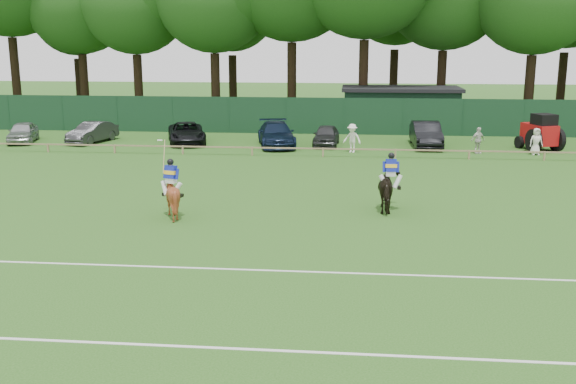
# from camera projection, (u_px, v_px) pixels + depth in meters

# --- Properties ---
(ground) EXTENTS (160.00, 160.00, 0.00)m
(ground) POSITION_uv_depth(u_px,v_px,m) (262.00, 259.00, 20.28)
(ground) COLOR #1E4C14
(ground) RESTS_ON ground
(horse_dark) EXTENTS (1.01, 2.08, 1.72)m
(horse_dark) POSITION_uv_depth(u_px,v_px,m) (390.00, 189.00, 25.75)
(horse_dark) COLOR black
(horse_dark) RESTS_ON ground
(horse_chestnut) EXTENTS (1.71, 1.81, 1.62)m
(horse_chestnut) POSITION_uv_depth(u_px,v_px,m) (172.00, 195.00, 24.89)
(horse_chestnut) COLOR brown
(horse_chestnut) RESTS_ON ground
(sedan_silver) EXTENTS (2.51, 4.06, 1.29)m
(sedan_silver) POSITION_uv_depth(u_px,v_px,m) (23.00, 132.00, 42.64)
(sedan_silver) COLOR #9FA3A4
(sedan_silver) RESTS_ON ground
(sedan_grey) EXTENTS (2.31, 4.13, 1.29)m
(sedan_grey) POSITION_uv_depth(u_px,v_px,m) (92.00, 132.00, 42.60)
(sedan_grey) COLOR #2F3032
(sedan_grey) RESTS_ON ground
(suv_black) EXTENTS (3.46, 5.14, 1.31)m
(suv_black) POSITION_uv_depth(u_px,v_px,m) (187.00, 133.00, 42.19)
(suv_black) COLOR black
(suv_black) RESTS_ON ground
(sedan_navy) EXTENTS (3.03, 5.34, 1.46)m
(sedan_navy) POSITION_uv_depth(u_px,v_px,m) (276.00, 134.00, 41.13)
(sedan_navy) COLOR #0F1B32
(sedan_navy) RESTS_ON ground
(hatch_grey) EXTENTS (1.62, 3.74, 1.25)m
(hatch_grey) POSITION_uv_depth(u_px,v_px,m) (326.00, 135.00, 41.36)
(hatch_grey) COLOR #2F3032
(hatch_grey) RESTS_ON ground
(estate_black) EXTENTS (1.71, 4.65, 1.52)m
(estate_black) POSITION_uv_depth(u_px,v_px,m) (426.00, 134.00, 40.88)
(estate_black) COLOR black
(estate_black) RESTS_ON ground
(spectator_left) EXTENTS (1.22, 0.97, 1.66)m
(spectator_left) POSITION_uv_depth(u_px,v_px,m) (352.00, 138.00, 38.82)
(spectator_left) COLOR white
(spectator_left) RESTS_ON ground
(spectator_mid) EXTENTS (0.96, 0.75, 1.53)m
(spectator_mid) POSITION_uv_depth(u_px,v_px,m) (478.00, 140.00, 38.48)
(spectator_mid) COLOR beige
(spectator_mid) RESTS_ON ground
(spectator_right) EXTENTS (0.81, 0.59, 1.53)m
(spectator_right) POSITION_uv_depth(u_px,v_px,m) (536.00, 142.00, 38.04)
(spectator_right) COLOR silver
(spectator_right) RESTS_ON ground
(rider_dark) EXTENTS (0.94, 0.39, 1.41)m
(rider_dark) POSITION_uv_depth(u_px,v_px,m) (391.00, 169.00, 25.56)
(rider_dark) COLOR silver
(rider_dark) RESTS_ON ground
(rider_chestnut) EXTENTS (0.92, 0.74, 2.05)m
(rider_chestnut) POSITION_uv_depth(u_px,v_px,m) (171.00, 176.00, 24.71)
(rider_chestnut) COLOR silver
(rider_chestnut) RESTS_ON ground
(pitch_lines) EXTENTS (60.00, 5.10, 0.01)m
(pitch_lines) POSITION_uv_depth(u_px,v_px,m) (243.00, 304.00, 16.88)
(pitch_lines) COLOR silver
(pitch_lines) RESTS_ON ground
(pitch_rail) EXTENTS (62.10, 0.10, 0.50)m
(pitch_rail) POSITION_uv_depth(u_px,v_px,m) (305.00, 149.00, 37.63)
(pitch_rail) COLOR #997F5B
(pitch_rail) RESTS_ON ground
(perimeter_fence) EXTENTS (92.08, 0.08, 2.50)m
(perimeter_fence) POSITION_uv_depth(u_px,v_px,m) (315.00, 116.00, 46.18)
(perimeter_fence) COLOR #14351E
(perimeter_fence) RESTS_ON ground
(utility_shed) EXTENTS (8.40, 4.40, 3.04)m
(utility_shed) POSITION_uv_depth(u_px,v_px,m) (400.00, 108.00, 48.45)
(utility_shed) COLOR #14331E
(utility_shed) RESTS_ON ground
(tree_row) EXTENTS (96.00, 12.00, 21.00)m
(tree_row) POSITION_uv_depth(u_px,v_px,m) (345.00, 120.00, 54.03)
(tree_row) COLOR #26561C
(tree_row) RESTS_ON ground
(tractor) EXTENTS (2.50, 3.02, 2.18)m
(tractor) POSITION_uv_depth(u_px,v_px,m) (541.00, 133.00, 39.47)
(tractor) COLOR #B01012
(tractor) RESTS_ON ground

